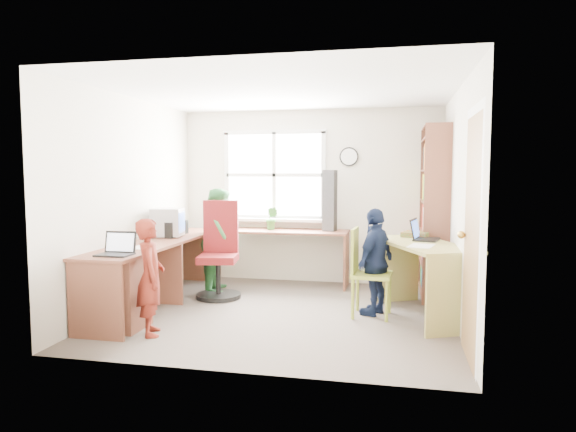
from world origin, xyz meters
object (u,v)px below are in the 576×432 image
(cd_tower, at_px, (330,201))
(potted_plant, at_px, (272,218))
(l_desk, at_px, (160,272))
(right_desk, at_px, (422,263))
(person_navy, at_px, (376,262))
(person_green, at_px, (220,240))
(crt_monitor, at_px, (168,222))
(person_red, at_px, (150,277))
(wooden_chair, at_px, (365,269))
(laptop_right, at_px, (422,235))
(bookshelf, at_px, (434,216))
(laptop_left, at_px, (117,250))
(swivel_chair, at_px, (219,256))

(cd_tower, xyz_separation_m, potted_plant, (-0.80, -0.02, -0.25))
(l_desk, relative_size, right_desk, 1.94)
(right_desk, distance_m, person_navy, 0.48)
(right_desk, height_order, person_green, person_green)
(cd_tower, bearing_deg, person_green, -145.58)
(crt_monitor, xyz_separation_m, person_navy, (2.53, -0.26, -0.35))
(person_red, bearing_deg, person_navy, -86.60)
(crt_monitor, relative_size, cd_tower, 0.49)
(wooden_chair, xyz_separation_m, potted_plant, (-1.35, 1.34, 0.39))
(person_navy, bearing_deg, person_green, -84.73)
(right_desk, relative_size, potted_plant, 4.83)
(crt_monitor, height_order, laptop_right, crt_monitor)
(l_desk, distance_m, right_desk, 2.82)
(bookshelf, bearing_deg, l_desk, -153.57)
(crt_monitor, relative_size, laptop_left, 1.24)
(laptop_right, bearing_deg, cd_tower, 61.24)
(crt_monitor, height_order, person_red, person_red)
(right_desk, height_order, wooden_chair, wooden_chair)
(right_desk, distance_m, laptop_left, 3.12)
(cd_tower, bearing_deg, l_desk, -121.06)
(bookshelf, relative_size, laptop_left, 6.43)
(wooden_chair, height_order, laptop_left, laptop_left)
(wooden_chair, bearing_deg, person_red, -147.37)
(right_desk, xyz_separation_m, wooden_chair, (-0.59, -0.08, -0.07))
(crt_monitor, height_order, person_navy, person_navy)
(potted_plant, relative_size, person_green, 0.24)
(cd_tower, distance_m, person_red, 2.86)
(swivel_chair, distance_m, person_green, 0.36)
(right_desk, distance_m, laptop_right, 0.36)
(l_desk, height_order, person_red, person_red)
(cd_tower, height_order, person_red, cd_tower)
(laptop_left, distance_m, potted_plant, 2.56)
(right_desk, bearing_deg, wooden_chair, 163.47)
(bookshelf, relative_size, potted_plant, 6.67)
(bookshelf, xyz_separation_m, potted_plant, (-2.13, 0.25, -0.09))
(l_desk, relative_size, potted_plant, 9.36)
(l_desk, bearing_deg, person_green, 76.88)
(bookshelf, relative_size, laptop_right, 5.33)
(wooden_chair, bearing_deg, cd_tower, 116.42)
(bookshelf, relative_size, swivel_chair, 1.77)
(potted_plant, bearing_deg, person_red, -104.02)
(l_desk, xyz_separation_m, bookshelf, (2.96, 1.47, 0.55))
(person_green, bearing_deg, potted_plant, -55.90)
(cd_tower, xyz_separation_m, person_green, (-1.35, -0.56, -0.49))
(laptop_left, height_order, person_red, person_red)
(l_desk, height_order, laptop_right, laptop_right)
(swivel_chair, bearing_deg, cd_tower, 25.29)
(crt_monitor, height_order, cd_tower, cd_tower)
(wooden_chair, height_order, laptop_right, laptop_right)
(swivel_chair, bearing_deg, potted_plant, 52.18)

